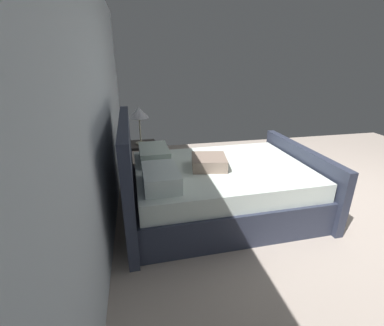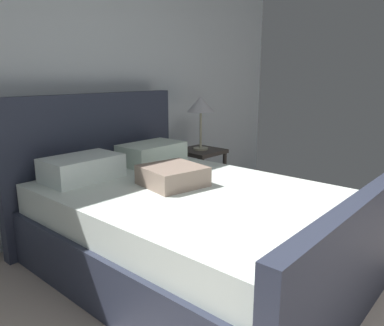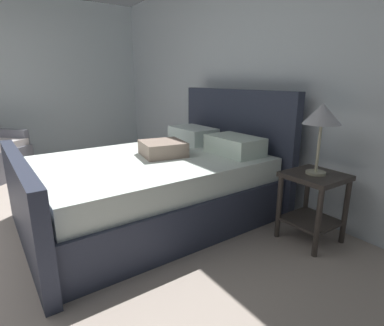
% 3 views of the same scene
% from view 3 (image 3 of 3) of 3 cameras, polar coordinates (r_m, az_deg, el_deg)
% --- Properties ---
extents(wall_back, '(6.19, 0.12, 2.65)m').
position_cam_3_polar(wall_back, '(3.82, 9.48, 14.81)').
color(wall_back, silver).
rests_on(wall_back, ground).
extents(bed, '(1.77, 2.35, 1.24)m').
position_cam_3_polar(bed, '(3.07, -6.82, -3.70)').
color(bed, '#2D3244').
rests_on(bed, ground).
extents(nightstand_right, '(0.44, 0.44, 0.60)m').
position_cam_3_polar(nightstand_right, '(2.77, 21.69, -5.77)').
color(nightstand_right, '#37302C').
rests_on(nightstand_right, ground).
extents(table_lamp_right, '(0.30, 0.30, 0.57)m').
position_cam_3_polar(table_lamp_right, '(2.62, 23.14, 8.02)').
color(table_lamp_right, '#B7B293').
rests_on(table_lamp_right, nightstand_right).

